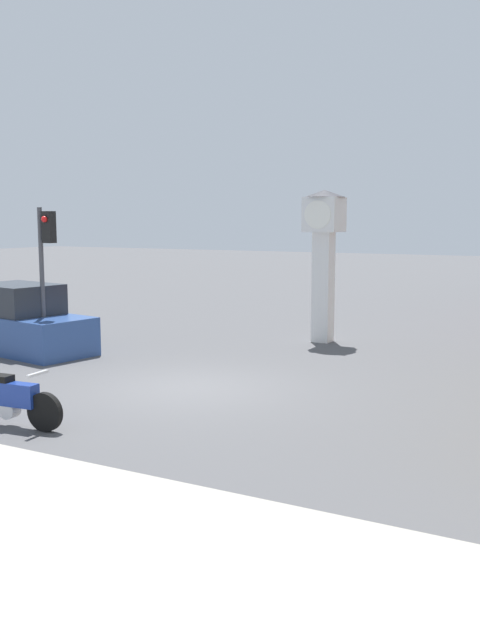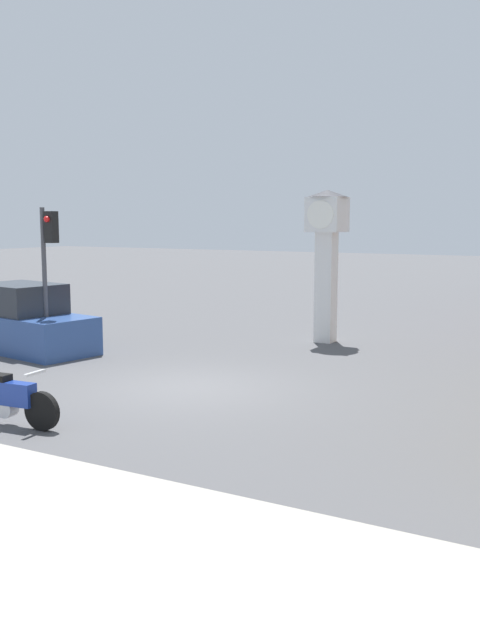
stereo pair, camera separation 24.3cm
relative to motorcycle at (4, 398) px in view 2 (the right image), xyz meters
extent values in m
plane|color=#4C4C4F|center=(1.20, 3.84, -0.48)|extent=(120.00, 120.00, 0.00)
cylinder|color=black|center=(0.80, 0.07, -0.15)|extent=(0.67, 0.17, 0.66)
cube|color=navy|center=(0.01, 0.00, 0.10)|extent=(1.23, 0.35, 0.40)
cylinder|color=silver|center=(0.06, 0.01, -0.18)|extent=(0.33, 0.25, 0.31)
cube|color=silver|center=(0.68, 0.06, 0.49)|extent=(0.11, 0.49, 0.04)
cube|color=white|center=(1.49, 10.54, 1.10)|extent=(0.51, 0.51, 3.16)
cube|color=white|center=(1.49, 10.54, 3.17)|extent=(0.98, 0.98, 0.98)
cylinder|color=white|center=(1.49, 10.04, 3.17)|extent=(0.78, 0.02, 0.78)
cone|color=#333338|center=(1.49, 10.54, 3.76)|extent=(1.17, 1.17, 0.20)
cylinder|color=#47474C|center=(-4.09, 5.14, 1.43)|extent=(0.12, 0.12, 3.82)
cube|color=black|center=(-3.79, 5.14, 2.84)|extent=(0.28, 0.24, 0.80)
sphere|color=red|center=(-3.79, 4.99, 3.04)|extent=(0.16, 0.16, 0.16)
cube|color=#2D4C8C|center=(-4.98, 5.26, 0.02)|extent=(4.44, 2.47, 1.00)
cube|color=#262B33|center=(-5.18, 5.29, 0.92)|extent=(2.44, 1.99, 0.80)
camera|label=1|loc=(9.17, -8.46, 3.02)|focal=40.00mm
camera|label=2|loc=(9.38, -8.34, 3.02)|focal=40.00mm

